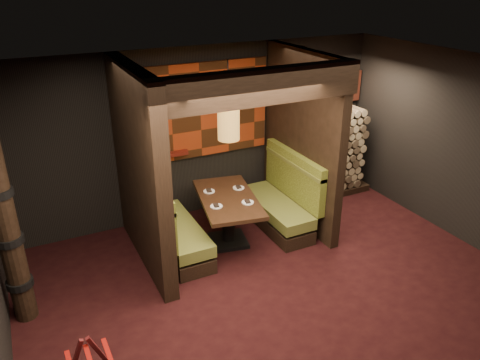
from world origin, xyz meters
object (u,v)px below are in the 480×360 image
object	(u,v)px
booth_bench_left	(172,229)
booth_bench_right	(281,203)
firewood_stack	(325,152)
totem_column	(8,233)
dining_table	(228,211)
pendant_lamp	(229,124)

from	to	relation	value
booth_bench_left	booth_bench_right	size ratio (longest dim) A/B	1.00
booth_bench_left	firewood_stack	distance (m)	3.35
booth_bench_right	totem_column	xyz separation A→B (m)	(-3.98, -0.55, 0.79)
booth_bench_right	booth_bench_left	bearing A→B (deg)	180.00
dining_table	totem_column	world-z (taller)	totem_column
booth_bench_left	pendant_lamp	xyz separation A→B (m)	(0.87, -0.17, 1.55)
totem_column	firewood_stack	distance (m)	5.49
booth_bench_left	dining_table	world-z (taller)	booth_bench_left
dining_table	totem_column	distance (m)	3.06
dining_table	firewood_stack	world-z (taller)	firewood_stack
pendant_lamp	firewood_stack	xyz separation A→B (m)	(2.37, 0.87, -1.13)
firewood_stack	pendant_lamp	bearing A→B (deg)	-159.87
booth_bench_left	firewood_stack	world-z (taller)	firewood_stack
booth_bench_left	booth_bench_right	world-z (taller)	same
booth_bench_right	firewood_stack	bearing A→B (deg)	27.35
totem_column	firewood_stack	world-z (taller)	totem_column
dining_table	firewood_stack	bearing A→B (deg)	19.05
firewood_stack	booth_bench_left	bearing A→B (deg)	-167.83
booth_bench_left	totem_column	bearing A→B (deg)	-165.25
dining_table	pendant_lamp	distance (m)	1.40
booth_bench_left	dining_table	xyz separation A→B (m)	(0.87, -0.12, 0.16)
booth_bench_right	dining_table	bearing A→B (deg)	-173.30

